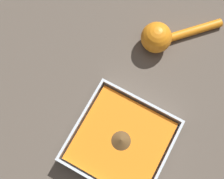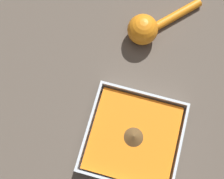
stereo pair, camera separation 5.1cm
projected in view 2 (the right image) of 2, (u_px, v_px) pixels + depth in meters
The scene contains 3 objects.
ground_plane at pixel (130, 156), 0.74m from camera, with size 4.00×4.00×0.00m, color brown.
square_dish at pixel (133, 138), 0.73m from camera, with size 0.22×0.22×0.06m.
lemon_squeezer at pixel (147, 28), 0.80m from camera, with size 0.18×0.18×0.08m.
Camera 2 is at (0.07, -0.03, 0.75)m, focal length 50.00 mm.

